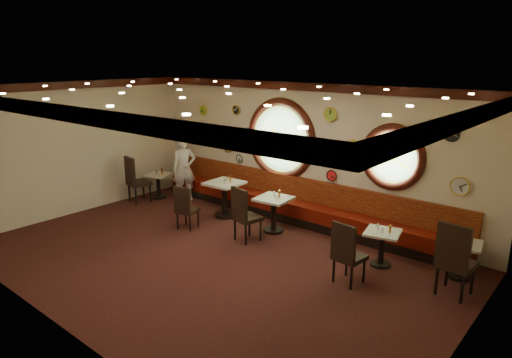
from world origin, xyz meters
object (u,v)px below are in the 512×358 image
at_px(condiment_c_bottle, 279,194).
at_px(condiment_d_bottle, 390,229).
at_px(chair_e, 455,255).
at_px(condiment_d_pepper, 383,230).
at_px(condiment_a_salt, 156,172).
at_px(condiment_e_salt, 463,239).
at_px(condiment_b_pepper, 224,181).
at_px(condiment_d_salt, 378,227).
at_px(condiment_e_bottle, 471,239).
at_px(condiment_b_salt, 226,179).
at_px(table_b, 225,195).
at_px(table_d, 382,244).
at_px(chair_b, 185,205).
at_px(condiment_c_pepper, 276,196).
at_px(condiment_a_bottle, 162,171).
at_px(table_e, 461,256).
at_px(condiment_a_pepper, 157,172).
at_px(condiment_b_bottle, 230,179).
at_px(waiter, 184,169).
at_px(condiment_c_salt, 274,194).
at_px(chair_d, 347,250).
at_px(chair_c, 244,211).
at_px(condiment_e_pepper, 463,242).
at_px(table_a, 158,183).
at_px(chair_a, 135,177).
at_px(table_c, 274,210).

bearing_deg(condiment_c_bottle, condiment_d_bottle, -3.17).
xyz_separation_m(chair_e, condiment_d_pepper, (-1.34, 0.27, 0.01)).
relative_size(condiment_a_salt, condiment_e_salt, 1.04).
xyz_separation_m(condiment_b_pepper, condiment_c_bottle, (1.50, 0.16, -0.05)).
distance_m(condiment_d_salt, condiment_e_bottle, 1.55).
bearing_deg(condiment_b_salt, condiment_b_pepper, -58.33).
distance_m(table_b, table_d, 4.08).
distance_m(chair_b, condiment_e_salt, 5.63).
bearing_deg(condiment_c_pepper, table_b, 179.18).
distance_m(condiment_c_pepper, condiment_a_bottle, 3.95).
distance_m(table_e, condiment_a_bottle, 7.74).
xyz_separation_m(condiment_a_pepper, condiment_b_bottle, (2.58, 0.15, 0.23)).
bearing_deg(waiter, condiment_e_bottle, -57.62).
distance_m(chair_e, condiment_c_salt, 4.03).
relative_size(chair_d, condiment_e_bottle, 4.80).
bearing_deg(condiment_c_pepper, chair_b, -144.64).
xyz_separation_m(condiment_b_salt, condiment_c_bottle, (1.62, -0.04, -0.06)).
distance_m(chair_c, condiment_a_bottle, 3.84).
distance_m(table_e, waiter, 7.13).
height_order(chair_e, condiment_b_bottle, chair_e).
height_order(condiment_b_salt, condiment_d_bottle, condiment_b_salt).
relative_size(chair_c, condiment_e_pepper, 8.00).
bearing_deg(condiment_d_pepper, condiment_d_bottle, 42.26).
xyz_separation_m(table_a, condiment_a_salt, (-0.08, 0.01, 0.30)).
height_order(condiment_b_bottle, condiment_e_bottle, condiment_b_bottle).
bearing_deg(condiment_e_bottle, condiment_b_bottle, -176.57).
xyz_separation_m(table_d, chair_e, (1.37, -0.34, 0.30)).
distance_m(table_a, condiment_b_salt, 2.47).
bearing_deg(condiment_c_bottle, condiment_a_bottle, -179.42).
height_order(condiment_c_bottle, condiment_e_bottle, condiment_c_bottle).
bearing_deg(condiment_e_pepper, condiment_a_pepper, -177.59).
bearing_deg(chair_a, condiment_a_bottle, 86.96).
bearing_deg(table_d, condiment_d_salt, 167.54).
bearing_deg(condiment_b_salt, condiment_e_salt, 2.72).
bearing_deg(table_c, chair_b, -143.58).
bearing_deg(waiter, table_e, -58.16).
bearing_deg(waiter, condiment_b_bottle, -64.98).
xyz_separation_m(chair_d, condiment_c_bottle, (-2.34, 1.23, 0.23)).
relative_size(condiment_d_pepper, condiment_c_bottle, 0.70).
distance_m(condiment_d_salt, condiment_d_bottle, 0.24).
relative_size(condiment_c_salt, condiment_d_pepper, 0.96).
relative_size(condiment_c_bottle, condiment_e_pepper, 1.79).
bearing_deg(condiment_b_pepper, table_e, 4.49).
height_order(table_a, chair_e, chair_e).
bearing_deg(condiment_d_pepper, chair_d, -99.89).
relative_size(condiment_c_pepper, condiment_a_bottle, 0.63).
xyz_separation_m(condiment_b_pepper, condiment_d_bottle, (4.11, 0.01, -0.18)).
bearing_deg(table_a, condiment_e_salt, 3.11).
height_order(chair_a, condiment_c_pepper, chair_a).
relative_size(chair_c, condiment_b_bottle, 4.06).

